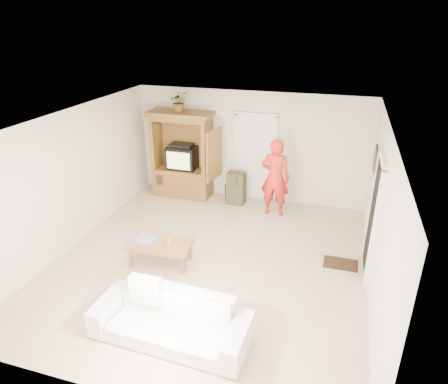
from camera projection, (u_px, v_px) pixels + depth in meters
The scene contains 19 objects.
floor at pixel (210, 261), 7.34m from camera, with size 6.00×6.00×0.00m, color tan.
ceiling at pixel (208, 122), 6.28m from camera, with size 6.00×6.00×0.00m, color white.
wall_back at pixel (250, 147), 9.44m from camera, with size 5.50×5.50×0.00m, color silver.
wall_front at pixel (117, 311), 4.19m from camera, with size 5.50×5.50×0.00m, color silver.
wall_left at pixel (71, 179), 7.54m from camera, with size 6.00×6.00×0.00m, color silver.
wall_right at pixel (379, 219), 6.08m from camera, with size 6.00×6.00×0.00m, color silver.
armoire at pixel (183, 160), 9.72m from camera, with size 1.82×1.14×2.10m.
door_back at pixel (255, 159), 9.48m from camera, with size 0.85×0.05×2.04m, color white.
doorway_right at pixel (373, 217), 6.73m from camera, with size 0.05×0.90×2.04m, color black.
framed_picture at pixel (376, 160), 7.63m from camera, with size 0.03×0.60×0.48m, color black.
doormat at pixel (340, 264), 7.25m from camera, with size 0.60×0.40×0.02m, color #382316.
plant at pixel (179, 102), 9.12m from camera, with size 0.43×0.37×0.47m, color #4C7238.
man at pixel (275, 178), 8.74m from camera, with size 0.65×0.42×1.77m, color red.
sofa at pixel (171, 319), 5.47m from camera, with size 2.19×0.86×0.64m, color silver.
coffee_table at pixel (160, 246), 7.14m from camera, with size 1.15×0.69×0.41m.
towel at pixel (146, 239), 7.18m from camera, with size 0.38×0.28×0.08m, color #DE4A99.
candle at pixel (169, 241), 7.10m from camera, with size 0.08×0.08×0.10m, color tan.
backpack_black at pixel (232, 191), 9.76m from camera, with size 0.32×0.19×0.40m, color black, non-canonical shape.
backpack_olive at pixel (236, 188), 9.46m from camera, with size 0.41×0.30×0.78m, color #47442B, non-canonical shape.
Camera 1 is at (2.04, -5.85, 4.14)m, focal length 32.00 mm.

